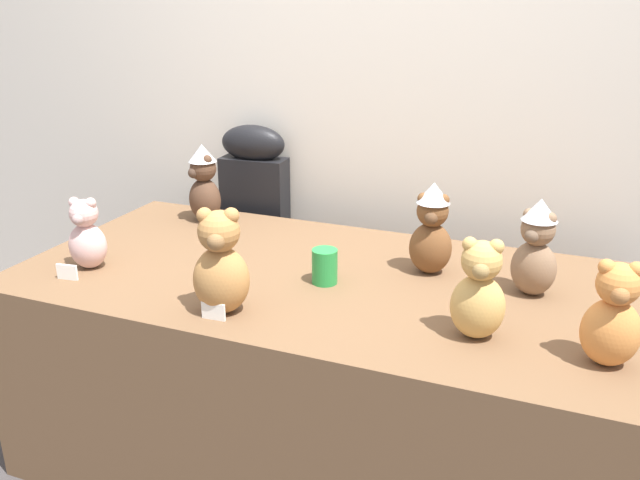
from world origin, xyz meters
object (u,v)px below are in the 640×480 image
at_px(teddy_bear_ginger, 613,317).
at_px(teddy_bear_honey, 479,292).
at_px(teddy_bear_cocoa, 204,184).
at_px(party_cup_green, 325,266).
at_px(teddy_bear_caramel, 221,265).
at_px(teddy_bear_blush, 86,236).
at_px(instrument_case, 257,243).
at_px(teddy_bear_chestnut, 431,230).
at_px(display_table, 320,371).
at_px(teddy_bear_mocha, 536,249).

xyz_separation_m(teddy_bear_ginger, teddy_bear_honey, (-0.32, 0.02, 0.00)).
distance_m(teddy_bear_cocoa, party_cup_green, 0.77).
xyz_separation_m(teddy_bear_caramel, teddy_bear_blush, (-0.57, 0.12, -0.03)).
xyz_separation_m(teddy_bear_caramel, teddy_bear_honey, (0.69, 0.12, -0.02)).
bearing_deg(instrument_case, teddy_bear_blush, -105.69).
bearing_deg(party_cup_green, teddy_bear_chestnut, 35.23).
bearing_deg(display_table, teddy_bear_chestnut, 25.38).
height_order(display_table, teddy_bear_honey, teddy_bear_honey).
height_order(teddy_bear_caramel, teddy_bear_honey, teddy_bear_caramel).
height_order(teddy_bear_mocha, teddy_bear_cocoa, teddy_bear_cocoa).
height_order(teddy_bear_ginger, teddy_bear_blush, teddy_bear_ginger).
bearing_deg(teddy_bear_blush, teddy_bear_cocoa, 66.07).
height_order(instrument_case, teddy_bear_ginger, instrument_case).
xyz_separation_m(display_table, teddy_bear_cocoa, (-0.62, 0.34, 0.51)).
distance_m(instrument_case, teddy_bear_mocha, 1.33).
distance_m(teddy_bear_ginger, teddy_bear_cocoa, 1.58).
xyz_separation_m(teddy_bear_mocha, teddy_bear_blush, (-1.37, -0.33, -0.03)).
bearing_deg(display_table, teddy_bear_honey, -23.05).
bearing_deg(teddy_bear_cocoa, teddy_bear_honey, 0.13).
xyz_separation_m(teddy_bear_ginger, teddy_bear_caramel, (-1.01, -0.10, 0.02)).
xyz_separation_m(teddy_bear_caramel, party_cup_green, (0.19, 0.29, -0.09)).
relative_size(display_table, party_cup_green, 17.71).
relative_size(teddy_bear_cocoa, teddy_bear_honey, 1.11).
xyz_separation_m(teddy_bear_blush, party_cup_green, (0.76, 0.17, -0.06)).
bearing_deg(teddy_bear_ginger, teddy_bear_caramel, -178.45).
distance_m(instrument_case, teddy_bear_blush, 0.90).
bearing_deg(teddy_bear_blush, display_table, 3.44).
xyz_separation_m(teddy_bear_honey, teddy_bear_blush, (-1.26, 0.00, -0.02)).
relative_size(display_table, teddy_bear_blush, 8.11).
relative_size(instrument_case, teddy_bear_honey, 3.82).
xyz_separation_m(teddy_bear_ginger, teddy_bear_blush, (-1.57, 0.02, -0.01)).
bearing_deg(teddy_bear_blush, instrument_case, 64.29).
height_order(teddy_bear_caramel, teddy_bear_chestnut, teddy_bear_caramel).
xyz_separation_m(instrument_case, teddy_bear_honey, (1.08, -0.84, 0.31)).
distance_m(display_table, teddy_bear_caramel, 0.63).
relative_size(display_table, teddy_bear_cocoa, 6.35).
distance_m(teddy_bear_ginger, teddy_bear_chestnut, 0.66).
bearing_deg(teddy_bear_mocha, teddy_bear_cocoa, -172.63).
bearing_deg(teddy_bear_blush, teddy_bear_mocha, -0.11).
bearing_deg(instrument_case, teddy_bear_honey, -41.53).
bearing_deg(teddy_bear_honey, teddy_bear_ginger, -10.75).
bearing_deg(teddy_bear_caramel, teddy_bear_ginger, -15.46).
xyz_separation_m(teddy_bear_mocha, party_cup_green, (-0.60, -0.15, -0.09)).
distance_m(teddy_bear_mocha, teddy_bear_chestnut, 0.32).
bearing_deg(teddy_bear_caramel, party_cup_green, 35.53).
bearing_deg(teddy_bear_mocha, teddy_bear_blush, -148.70).
bearing_deg(teddy_bear_ginger, teddy_bear_honey, 172.35).
bearing_deg(party_cup_green, teddy_bear_ginger, -13.58).
distance_m(teddy_bear_chestnut, party_cup_green, 0.36).
height_order(teddy_bear_cocoa, teddy_bear_chestnut, teddy_bear_cocoa).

